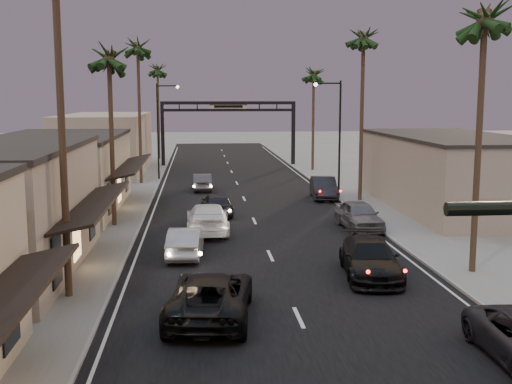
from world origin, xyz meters
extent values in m
plane|color=slate|center=(0.00, 40.00, 0.00)|extent=(200.00, 200.00, 0.00)
cube|color=black|center=(0.00, 45.00, 0.00)|extent=(14.00, 120.00, 0.02)
cube|color=slate|center=(-9.50, 52.00, 0.06)|extent=(5.00, 92.00, 0.12)
cube|color=slate|center=(9.50, 52.00, 0.06)|extent=(5.00, 92.00, 0.12)
cube|color=tan|center=(-13.00, 42.00, 2.50)|extent=(8.00, 16.00, 5.00)
cube|color=gray|center=(-13.00, 65.00, 3.00)|extent=(8.00, 20.00, 6.00)
cube|color=gray|center=(14.00, 40.00, 2.50)|extent=(8.00, 18.00, 5.00)
cube|color=black|center=(-7.40, 70.00, 3.50)|extent=(0.40, 0.40, 7.00)
cube|color=black|center=(7.40, 70.00, 3.50)|extent=(0.40, 0.40, 7.00)
cube|color=black|center=(0.00, 70.00, 7.10)|extent=(15.20, 0.35, 0.35)
cube|color=black|center=(0.00, 70.00, 6.30)|extent=(15.20, 0.30, 0.30)
cube|color=beige|center=(0.00, 69.98, 6.70)|extent=(4.20, 0.12, 1.00)
cylinder|color=black|center=(7.20, 45.00, 4.50)|extent=(0.16, 0.16, 9.00)
cylinder|color=black|center=(6.20, 45.00, 8.80)|extent=(2.00, 0.12, 0.12)
sphere|color=#FFD899|center=(5.30, 45.00, 8.70)|extent=(0.30, 0.30, 0.30)
cylinder|color=black|center=(-7.20, 58.00, 4.50)|extent=(0.16, 0.16, 9.00)
cylinder|color=black|center=(-6.20, 58.00, 8.80)|extent=(2.00, 0.12, 0.12)
sphere|color=#FFD899|center=(-5.30, 58.00, 8.70)|extent=(0.30, 0.30, 0.30)
cylinder|color=#38281C|center=(-8.60, 22.00, 6.50)|extent=(0.28, 0.28, 13.00)
cylinder|color=#38281C|center=(-8.60, 36.00, 5.00)|extent=(0.28, 0.28, 10.00)
sphere|color=black|center=(-8.60, 36.00, 10.60)|extent=(3.20, 3.20, 3.20)
cylinder|color=#38281C|center=(-8.60, 55.00, 6.00)|extent=(0.28, 0.28, 12.00)
sphere|color=black|center=(-8.60, 55.00, 12.60)|extent=(3.20, 3.20, 3.20)
cylinder|color=#38281C|center=(8.60, 24.00, 5.50)|extent=(0.28, 0.28, 11.00)
sphere|color=black|center=(8.60, 24.00, 11.60)|extent=(3.20, 3.20, 3.20)
cylinder|color=#38281C|center=(8.60, 44.00, 6.00)|extent=(0.28, 0.28, 12.00)
sphere|color=black|center=(8.60, 44.00, 12.60)|extent=(3.20, 3.20, 3.20)
cylinder|color=#38281C|center=(8.60, 64.00, 5.00)|extent=(0.28, 0.28, 10.00)
sphere|color=black|center=(8.60, 64.00, 10.60)|extent=(3.20, 3.20, 3.20)
cylinder|color=#38281C|center=(-8.30, 78.00, 5.50)|extent=(0.28, 0.28, 11.00)
sphere|color=black|center=(-8.30, 78.00, 11.60)|extent=(3.20, 3.20, 3.20)
imported|color=black|center=(-3.13, 19.23, 0.84)|extent=(3.50, 6.33, 1.68)
imported|color=#A6A5AB|center=(-4.17, 28.27, 0.74)|extent=(1.86, 4.58, 1.48)
imported|color=white|center=(-3.00, 33.77, 0.85)|extent=(2.44, 5.89, 1.70)
imported|color=black|center=(-2.31, 39.27, 0.78)|extent=(2.29, 4.73, 1.56)
imported|color=#414145|center=(-3.17, 50.76, 0.71)|extent=(1.58, 4.32, 1.41)
imported|color=black|center=(3.92, 23.91, 0.82)|extent=(2.93, 5.90, 1.65)
imported|color=#58575D|center=(5.99, 33.97, 0.84)|extent=(2.28, 5.03, 1.68)
imported|color=black|center=(6.14, 45.57, 0.83)|extent=(2.17, 5.19, 1.67)
camera|label=1|loc=(-3.52, -2.73, 7.83)|focal=45.00mm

